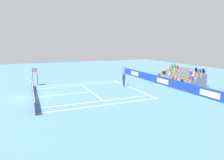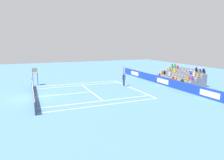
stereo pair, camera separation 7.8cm
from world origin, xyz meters
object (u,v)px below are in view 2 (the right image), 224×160
(umpire_chair, at_px, (35,74))
(loose_tennis_ball, at_px, (59,96))
(tennis_net, at_px, (33,93))
(tennis_player, at_px, (124,79))

(umpire_chair, relative_size, loose_tennis_ball, 34.41)
(tennis_net, xyz_separation_m, tennis_player, (1.34, -11.39, 0.50))
(tennis_net, relative_size, tennis_player, 4.19)
(tennis_player, height_order, umpire_chair, tennis_player)
(umpire_chair, bearing_deg, tennis_player, -116.46)
(tennis_player, distance_m, umpire_chair, 12.19)
(tennis_net, height_order, umpire_chair, umpire_chair)
(tennis_player, bearing_deg, tennis_net, 96.69)
(tennis_net, relative_size, loose_tennis_ball, 176.03)
(tennis_player, relative_size, loose_tennis_ball, 41.97)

